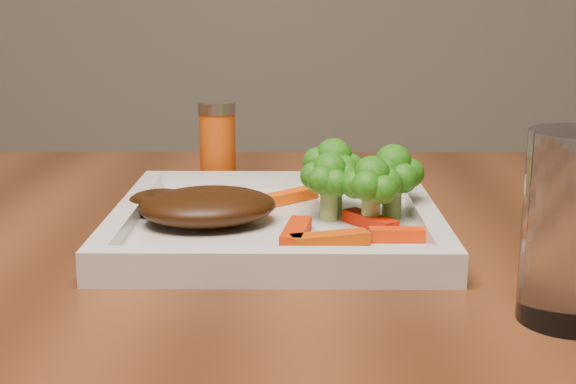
{
  "coord_description": "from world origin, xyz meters",
  "views": [
    {
      "loc": [
        0.23,
        -0.67,
        0.95
      ],
      "look_at": [
        0.23,
        -0.02,
        0.79
      ],
      "focal_mm": 50.0,
      "sensor_mm": 36.0,
      "label": 1
    }
  ],
  "objects_px": {
    "steak": "(208,206)",
    "drinking_glass": "(575,228)",
    "spice_shaker": "(218,146)",
    "plate": "(276,227)"
  },
  "relations": [
    {
      "from": "spice_shaker",
      "to": "steak",
      "type": "bearing_deg",
      "value": -87.21
    },
    {
      "from": "steak",
      "to": "spice_shaker",
      "type": "bearing_deg",
      "value": 92.79
    },
    {
      "from": "plate",
      "to": "spice_shaker",
      "type": "height_order",
      "value": "spice_shaker"
    },
    {
      "from": "spice_shaker",
      "to": "drinking_glass",
      "type": "xyz_separation_m",
      "value": [
        0.25,
        -0.36,
        0.01
      ]
    },
    {
      "from": "steak",
      "to": "drinking_glass",
      "type": "bearing_deg",
      "value": -35.96
    },
    {
      "from": "plate",
      "to": "steak",
      "type": "relative_size",
      "value": 2.35
    },
    {
      "from": "drinking_glass",
      "to": "spice_shaker",
      "type": "bearing_deg",
      "value": 125.36
    },
    {
      "from": "spice_shaker",
      "to": "drinking_glass",
      "type": "distance_m",
      "value": 0.44
    },
    {
      "from": "plate",
      "to": "steak",
      "type": "height_order",
      "value": "steak"
    },
    {
      "from": "plate",
      "to": "steak",
      "type": "bearing_deg",
      "value": -169.71
    }
  ]
}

